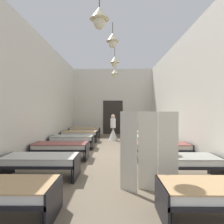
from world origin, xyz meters
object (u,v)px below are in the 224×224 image
object	(u,v)px
bed_right_row_3	(152,139)
bed_right_row_2	(162,147)
bed_left_row_5	(85,130)
bed_left_row_2	(61,147)
bed_left_row_1	(41,161)
bed_right_row_0	(221,192)
bed_right_row_1	(180,161)
bed_left_row_4	(80,134)
bed_right_row_5	(141,130)
privacy_screen	(148,151)
bed_right_row_4	(145,134)
bed_left_row_3	(72,139)
nurse_near_aisle	(113,131)

from	to	relation	value
bed_right_row_3	bed_right_row_2	bearing A→B (deg)	-90.00
bed_left_row_5	bed_left_row_2	bearing A→B (deg)	-90.00
bed_right_row_3	bed_left_row_1	bearing A→B (deg)	-134.05
bed_right_row_0	bed_left_row_5	distance (m)	9.84
bed_left_row_1	bed_right_row_2	bearing A→B (deg)	27.33
bed_right_row_1	bed_left_row_5	xyz separation A→B (m)	(-3.55, 7.34, 0.00)
bed_left_row_4	bed_right_row_5	distance (m)	4.00
bed_left_row_4	privacy_screen	size ratio (longest dim) A/B	1.12
bed_right_row_3	bed_right_row_5	world-z (taller)	same
bed_left_row_1	bed_right_row_5	world-z (taller)	same
bed_right_row_1	bed_right_row_4	bearing A→B (deg)	90.00
bed_right_row_3	bed_left_row_4	bearing A→B (deg)	152.67
bed_right_row_3	bed_left_row_5	bearing A→B (deg)	134.05
bed_right_row_1	bed_right_row_2	bearing A→B (deg)	90.00
bed_right_row_5	bed_right_row_0	bearing A→B (deg)	-90.00
bed_left_row_4	bed_right_row_4	size ratio (longest dim) A/B	1.00
bed_right_row_2	privacy_screen	size ratio (longest dim) A/B	1.12
bed_right_row_3	bed_left_row_5	xyz separation A→B (m)	(-3.55, 3.67, 0.00)
bed_right_row_1	bed_right_row_3	xyz separation A→B (m)	(0.00, 3.67, 0.00)
bed_left_row_2	privacy_screen	bearing A→B (deg)	-44.92
bed_right_row_0	privacy_screen	size ratio (longest dim) A/B	1.12
bed_left_row_2	bed_right_row_5	distance (m)	6.55
bed_right_row_2	privacy_screen	world-z (taller)	privacy_screen
bed_right_row_2	bed_left_row_4	world-z (taller)	same
bed_left_row_4	bed_right_row_5	xyz separation A→B (m)	(3.55, 1.84, 0.00)
bed_left_row_3	bed_right_row_5	bearing A→B (deg)	45.95
bed_right_row_3	bed_left_row_4	world-z (taller)	same
bed_left_row_1	bed_right_row_1	xyz separation A→B (m)	(3.55, 0.00, 0.00)
bed_left_row_1	bed_right_row_1	bearing A→B (deg)	0.00
bed_right_row_2	bed_left_row_5	xyz separation A→B (m)	(-3.55, 5.51, 0.00)
bed_right_row_1	privacy_screen	xyz separation A→B (m)	(-0.95, -0.76, 0.41)
bed_right_row_1	privacy_screen	world-z (taller)	privacy_screen
bed_left_row_3	bed_left_row_5	world-z (taller)	same
bed_left_row_3	bed_left_row_5	distance (m)	3.67
bed_right_row_1	bed_right_row_5	size ratio (longest dim) A/B	1.00
bed_right_row_1	bed_right_row_0	bearing A→B (deg)	-90.00
bed_left_row_2	bed_left_row_4	size ratio (longest dim) A/B	1.00
bed_right_row_4	privacy_screen	distance (m)	6.35
bed_right_row_2	bed_left_row_2	bearing A→B (deg)	180.00
privacy_screen	bed_right_row_3	bearing A→B (deg)	98.95
privacy_screen	bed_right_row_5	bearing A→B (deg)	104.37
bed_left_row_4	bed_right_row_5	bearing A→B (deg)	27.33
bed_right_row_2	bed_right_row_3	size ratio (longest dim) A/B	1.00
bed_right_row_1	bed_right_row_4	world-z (taller)	same
bed_left_row_5	bed_right_row_4	bearing A→B (deg)	-27.33
bed_left_row_4	nurse_near_aisle	xyz separation A→B (m)	(1.81, 0.55, 0.09)
bed_right_row_0	bed_right_row_1	world-z (taller)	same
bed_right_row_3	privacy_screen	world-z (taller)	privacy_screen
bed_left_row_1	nurse_near_aisle	world-z (taller)	nurse_near_aisle
bed_left_row_2	bed_left_row_1	bearing A→B (deg)	-90.00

